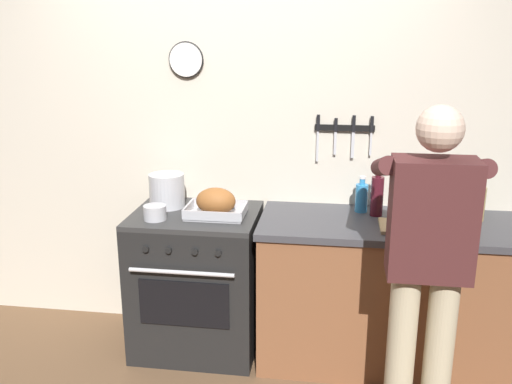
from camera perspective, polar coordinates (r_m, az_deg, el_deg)
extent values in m
cube|color=beige|center=(3.61, -1.61, 5.52)|extent=(6.00, 0.10, 2.60)
cube|color=black|center=(3.49, 9.03, 6.48)|extent=(0.36, 0.02, 0.04)
cube|color=silver|center=(3.50, 6.29, 4.67)|extent=(0.01, 0.00, 0.19)
cube|color=black|center=(3.47, 6.37, 7.03)|extent=(0.02, 0.02, 0.10)
cube|color=silver|center=(3.49, 8.08, 4.98)|extent=(0.02, 0.00, 0.15)
cube|color=black|center=(3.47, 8.15, 6.81)|extent=(0.02, 0.02, 0.08)
cube|color=silver|center=(3.49, 9.85, 4.76)|extent=(0.02, 0.00, 0.16)
cube|color=black|center=(3.47, 9.95, 6.89)|extent=(0.02, 0.02, 0.10)
cube|color=silver|center=(3.50, 11.63, 4.84)|extent=(0.01, 0.00, 0.15)
cube|color=black|center=(3.48, 11.74, 6.79)|extent=(0.02, 0.02, 0.10)
cylinder|color=white|center=(3.56, -7.15, 13.24)|extent=(0.21, 0.02, 0.21)
torus|color=black|center=(3.56, -7.15, 13.24)|extent=(0.22, 0.02, 0.22)
cube|color=brown|center=(3.54, 17.26, -10.32)|extent=(2.00, 0.62, 0.86)
cube|color=#3D3D42|center=(3.37, 17.89, -3.44)|extent=(2.03, 0.65, 0.04)
cube|color=black|center=(3.59, -6.00, -9.19)|extent=(0.76, 0.62, 0.87)
cube|color=black|center=(3.31, -7.36, -11.25)|extent=(0.53, 0.01, 0.28)
cube|color=#2D2D2D|center=(3.42, -6.22, -2.36)|extent=(0.76, 0.62, 0.03)
cylinder|color=black|center=(3.23, -11.18, -5.72)|extent=(0.04, 0.02, 0.04)
cylinder|color=black|center=(3.19, -8.91, -5.88)|extent=(0.04, 0.02, 0.04)
cylinder|color=black|center=(3.15, -6.25, -6.07)|extent=(0.04, 0.02, 0.04)
cylinder|color=black|center=(3.12, -3.87, -6.22)|extent=(0.04, 0.02, 0.04)
cylinder|color=silver|center=(3.19, -7.63, -8.14)|extent=(0.61, 0.02, 0.02)
cylinder|color=#C6B793|center=(2.96, 14.51, -15.73)|extent=(0.14, 0.14, 0.86)
cylinder|color=#C6B793|center=(2.98, 18.08, -15.73)|extent=(0.14, 0.14, 0.86)
cube|color=#4C2323|center=(2.67, 17.49, -2.64)|extent=(0.38, 0.22, 0.56)
sphere|color=beige|center=(2.57, 18.27, 6.15)|extent=(0.21, 0.21, 0.21)
cylinder|color=#4C2323|center=(2.83, 12.86, 2.54)|extent=(0.09, 0.55, 0.22)
cylinder|color=#4C2323|center=(2.89, 21.17, 2.15)|extent=(0.09, 0.55, 0.22)
cube|color=#B7B7BC|center=(3.35, -4.09, -2.35)|extent=(0.34, 0.25, 0.01)
cube|color=#B7B7BC|center=(3.22, -4.57, -2.48)|extent=(0.34, 0.01, 0.05)
cube|color=#B7B7BC|center=(3.45, -3.67, -1.18)|extent=(0.34, 0.01, 0.05)
cube|color=#B7B7BC|center=(3.38, -6.92, -1.67)|extent=(0.01, 0.25, 0.05)
cube|color=#B7B7BC|center=(3.31, -1.22, -1.94)|extent=(0.01, 0.25, 0.05)
ellipsoid|color=#935628|center=(3.32, -4.12, -0.93)|extent=(0.24, 0.17, 0.16)
cylinder|color=#B7B7BC|center=(3.53, -9.07, 0.16)|extent=(0.22, 0.22, 0.21)
cylinder|color=#B7B7BC|center=(3.32, -10.27, -2.07)|extent=(0.13, 0.13, 0.09)
cube|color=tan|center=(3.24, 15.67, -3.48)|extent=(0.36, 0.24, 0.02)
cylinder|color=#338CCC|center=(3.46, 10.71, -0.62)|extent=(0.08, 0.08, 0.17)
cylinder|color=#338CCC|center=(3.43, 10.80, 1.05)|extent=(0.03, 0.03, 0.04)
cylinder|color=white|center=(3.42, 10.82, 1.47)|extent=(0.04, 0.04, 0.01)
cylinder|color=black|center=(3.44, 19.29, -1.42)|extent=(0.06, 0.06, 0.16)
cylinder|color=black|center=(3.41, 19.45, 0.18)|extent=(0.03, 0.03, 0.04)
cylinder|color=#B21919|center=(3.40, 19.49, 0.59)|extent=(0.03, 0.03, 0.01)
cylinder|color=#47141E|center=(3.39, 12.24, -0.44)|extent=(0.07, 0.07, 0.24)
cylinder|color=#47141E|center=(3.36, 12.38, 1.93)|extent=(0.03, 0.03, 0.05)
cylinder|color=maroon|center=(3.35, 12.42, 2.48)|extent=(0.04, 0.04, 0.01)
cylinder|color=#385623|center=(3.60, 21.41, -0.58)|extent=(0.07, 0.07, 0.20)
cylinder|color=#385623|center=(3.57, 21.61, 1.28)|extent=(0.03, 0.03, 0.04)
cylinder|color=black|center=(3.56, 21.66, 1.72)|extent=(0.04, 0.04, 0.01)
cylinder|color=#997F4C|center=(3.48, 21.81, -1.15)|extent=(0.07, 0.07, 0.20)
cylinder|color=#997F4C|center=(3.45, 22.02, 0.79)|extent=(0.03, 0.03, 0.04)
cylinder|color=black|center=(3.44, 22.07, 1.25)|extent=(0.03, 0.03, 0.01)
cylinder|color=red|center=(3.53, 20.78, -1.46)|extent=(0.05, 0.05, 0.12)
cylinder|color=red|center=(3.51, 20.91, -0.27)|extent=(0.02, 0.02, 0.03)
cylinder|color=#197219|center=(3.50, 20.94, 0.05)|extent=(0.02, 0.02, 0.01)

